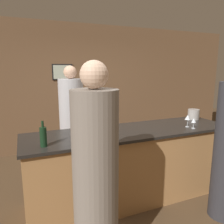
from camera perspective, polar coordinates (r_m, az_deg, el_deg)
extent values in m
plane|color=#4C3823|center=(3.39, 5.04, -21.17)|extent=(14.00, 14.00, 0.00)
cube|color=brown|center=(5.10, -7.10, 6.43)|extent=(8.00, 0.06, 2.80)
cube|color=black|center=(4.94, -12.82, 10.16)|extent=(0.44, 0.02, 0.34)
cube|color=#B7C6B2|center=(4.92, -12.79, 10.16)|extent=(0.39, 0.00, 0.29)
cube|color=#B27F4C|center=(3.16, 5.20, -13.75)|extent=(2.82, 0.74, 0.96)
cube|color=black|center=(2.99, 5.36, -5.02)|extent=(2.88, 0.80, 0.03)
cylinder|color=#B2B2B7|center=(3.57, -10.35, -4.93)|extent=(0.38, 0.38, 1.66)
sphere|color=tan|center=(3.44, -10.89, 10.19)|extent=(0.20, 0.20, 0.20)
cylinder|color=gray|center=(2.00, -4.26, -18.41)|extent=(0.39, 0.39, 1.65)
sphere|color=beige|center=(1.74, -4.71, 9.68)|extent=(0.23, 0.23, 0.23)
cylinder|color=#19381E|center=(2.60, -5.79, -4.76)|extent=(0.08, 0.08, 0.20)
cylinder|color=#19381E|center=(2.56, -5.85, -1.62)|extent=(0.03, 0.03, 0.09)
cylinder|color=black|center=(2.78, -5.13, -3.82)|extent=(0.07, 0.07, 0.19)
cylinder|color=black|center=(2.74, -5.18, -1.08)|extent=(0.03, 0.03, 0.08)
cylinder|color=black|center=(2.43, -17.50, -6.24)|extent=(0.07, 0.07, 0.21)
cylinder|color=black|center=(2.40, -17.69, -3.04)|extent=(0.03, 0.03, 0.07)
cylinder|color=#9E9993|center=(3.83, 20.52, -0.55)|extent=(0.18, 0.18, 0.16)
cylinder|color=silver|center=(3.25, 20.46, -4.00)|extent=(0.05, 0.05, 0.00)
cylinder|color=silver|center=(3.24, 20.51, -3.27)|extent=(0.01, 0.01, 0.08)
cone|color=silver|center=(3.22, 20.60, -2.06)|extent=(0.07, 0.07, 0.06)
cylinder|color=silver|center=(2.43, -5.15, -8.35)|extent=(0.05, 0.05, 0.00)
cylinder|color=silver|center=(2.41, -5.17, -7.25)|extent=(0.01, 0.01, 0.09)
cone|color=silver|center=(2.39, -5.20, -5.49)|extent=(0.06, 0.06, 0.06)
cylinder|color=silver|center=(3.30, 19.04, -3.65)|extent=(0.05, 0.05, 0.00)
cylinder|color=silver|center=(3.29, 19.10, -2.75)|extent=(0.01, 0.01, 0.10)
cone|color=silver|center=(3.27, 19.19, -1.28)|extent=(0.08, 0.08, 0.07)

